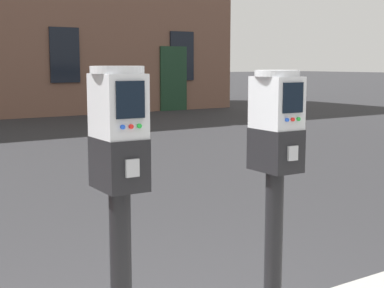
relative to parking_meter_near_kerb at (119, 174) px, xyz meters
The scene contains 2 objects.
parking_meter_near_kerb is the anchor object (origin of this frame).
parking_meter_twin_adjacent 0.85m from the parking_meter_near_kerb, ahead, with size 0.22×0.26×1.38m.
Camera 1 is at (-1.45, -2.17, 1.55)m, focal length 53.13 mm.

